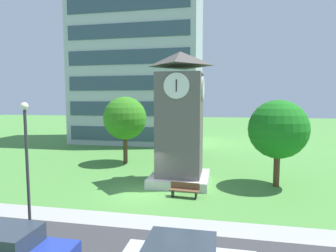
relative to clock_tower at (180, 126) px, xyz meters
name	(u,v)px	position (x,y,z in m)	size (l,w,h in m)	color
ground_plane	(140,194)	(-2.10, -2.90, -4.08)	(160.00, 160.00, 0.00)	#4C893D
kerb_strip	(118,219)	(-2.10, -6.71, -4.08)	(120.00, 1.60, 0.01)	#9E9E99
office_building	(140,40)	(-8.79, 19.85, 10.32)	(17.08, 11.43, 28.80)	#B7BCC6
clock_tower	(180,126)	(0.00, 0.00, 0.00)	(4.10, 4.10, 9.23)	#605B56
park_bench	(185,190)	(0.73, -2.91, -3.62)	(1.83, 0.63, 0.88)	brown
street_lamp	(26,149)	(-6.20, -7.78, -0.48)	(0.36, 0.36, 5.80)	#333338
tree_by_building	(125,118)	(-5.88, 5.04, 0.14)	(3.96, 3.96, 6.23)	#513823
tree_streetside	(278,129)	(6.62, 0.42, -0.15)	(3.96, 3.96, 5.93)	#513823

